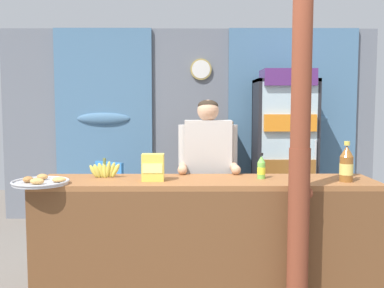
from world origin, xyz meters
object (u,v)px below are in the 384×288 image
(bottle_shelf_rack, at_px, (213,171))
(timber_post, at_px, (300,156))
(stall_counter, at_px, (207,231))
(banana_bunch, at_px, (105,170))
(soda_bottle_iced_tea, at_px, (346,165))
(drink_fridge, at_px, (285,143))
(snack_box_instant_noodle, at_px, (153,167))
(plastic_lawn_chair, at_px, (102,194))
(pastry_tray, at_px, (41,182))
(shopkeeper, at_px, (208,165))
(soda_bottle_lime_soda, at_px, (261,168))

(bottle_shelf_rack, bearing_deg, timber_post, -80.46)
(stall_counter, height_order, timber_post, timber_post)
(stall_counter, height_order, banana_bunch, banana_bunch)
(soda_bottle_iced_tea, bearing_deg, timber_post, -144.27)
(drink_fridge, xyz_separation_m, banana_bunch, (-1.85, -1.98, -0.05))
(snack_box_instant_noodle, bearing_deg, banana_bunch, 158.65)
(stall_counter, distance_m, plastic_lawn_chair, 2.19)
(soda_bottle_iced_tea, distance_m, pastry_tray, 2.27)
(shopkeeper, height_order, banana_bunch, shopkeeper)
(soda_bottle_lime_soda, height_order, snack_box_instant_noodle, snack_box_instant_noodle)
(plastic_lawn_chair, bearing_deg, soda_bottle_lime_soda, -47.02)
(stall_counter, distance_m, soda_bottle_iced_tea, 1.17)
(soda_bottle_lime_soda, distance_m, banana_bunch, 1.24)
(bottle_shelf_rack, distance_m, soda_bottle_lime_soda, 2.25)
(drink_fridge, bearing_deg, banana_bunch, -133.14)
(plastic_lawn_chair, relative_size, snack_box_instant_noodle, 4.17)
(bottle_shelf_rack, bearing_deg, soda_bottle_iced_tea, -69.53)
(bottle_shelf_rack, height_order, snack_box_instant_noodle, bottle_shelf_rack)
(stall_counter, relative_size, drink_fridge, 1.33)
(stall_counter, height_order, shopkeeper, shopkeeper)
(snack_box_instant_noodle, height_order, banana_bunch, snack_box_instant_noodle)
(stall_counter, relative_size, banana_bunch, 9.91)
(soda_bottle_lime_soda, bearing_deg, bottle_shelf_rack, 96.64)
(snack_box_instant_noodle, xyz_separation_m, pastry_tray, (-0.81, -0.15, -0.08))
(stall_counter, relative_size, bottle_shelf_rack, 1.96)
(timber_post, bearing_deg, shopkeeper, 122.80)
(pastry_tray, bearing_deg, plastic_lawn_chair, 88.29)
(soda_bottle_lime_soda, bearing_deg, soda_bottle_iced_tea, -12.64)
(timber_post, relative_size, soda_bottle_iced_tea, 8.17)
(plastic_lawn_chair, relative_size, banana_bunch, 3.27)
(timber_post, xyz_separation_m, drink_fridge, (0.43, 2.48, -0.12))
(drink_fridge, height_order, soda_bottle_lime_soda, drink_fridge)
(drink_fridge, xyz_separation_m, plastic_lawn_chair, (-2.20, -0.33, -0.58))
(timber_post, height_order, shopkeeper, timber_post)
(drink_fridge, height_order, shopkeeper, drink_fridge)
(soda_bottle_lime_soda, relative_size, snack_box_instant_noodle, 0.98)
(soda_bottle_lime_soda, bearing_deg, banana_bunch, 177.33)
(shopkeeper, height_order, soda_bottle_lime_soda, shopkeeper)
(stall_counter, height_order, soda_bottle_lime_soda, soda_bottle_lime_soda)
(soda_bottle_lime_soda, relative_size, pastry_tray, 0.49)
(bottle_shelf_rack, height_order, pastry_tray, bottle_shelf_rack)
(soda_bottle_lime_soda, bearing_deg, shopkeeper, 130.58)
(bottle_shelf_rack, bearing_deg, drink_fridge, -11.08)
(stall_counter, distance_m, timber_post, 0.92)
(plastic_lawn_chair, bearing_deg, soda_bottle_iced_tea, -39.86)
(soda_bottle_iced_tea, xyz_separation_m, banana_bunch, (-1.86, 0.20, -0.07))
(stall_counter, height_order, pastry_tray, pastry_tray)
(timber_post, bearing_deg, plastic_lawn_chair, 129.56)
(stall_counter, distance_m, snack_box_instant_noodle, 0.63)
(plastic_lawn_chair, height_order, shopkeeper, shopkeeper)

